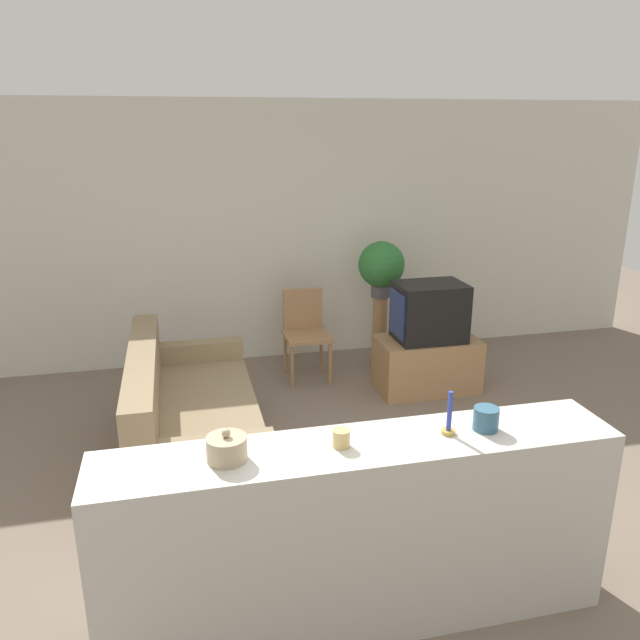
% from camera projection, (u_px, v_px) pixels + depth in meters
% --- Properties ---
extents(ground_plane, '(14.00, 14.00, 0.00)m').
position_uv_depth(ground_plane, '(334.00, 556.00, 3.72)').
color(ground_plane, '#756656').
extents(wall_back, '(9.00, 0.06, 2.70)m').
position_uv_depth(wall_back, '(253.00, 235.00, 6.49)').
color(wall_back, beige).
rests_on(wall_back, ground_plane).
extents(couch, '(0.91, 1.96, 0.89)m').
position_uv_depth(couch, '(190.00, 423.00, 4.68)').
color(couch, '#847051').
rests_on(couch, ground_plane).
extents(tv_stand, '(0.95, 0.52, 0.51)m').
position_uv_depth(tv_stand, '(427.00, 364.00, 5.96)').
color(tv_stand, '#9E754C').
rests_on(tv_stand, ground_plane).
extents(television, '(0.64, 0.46, 0.54)m').
position_uv_depth(television, '(429.00, 312.00, 5.80)').
color(television, black).
rests_on(television, tv_stand).
extents(wooden_chair, '(0.44, 0.44, 0.88)m').
position_uv_depth(wooden_chair, '(306.00, 329.00, 6.22)').
color(wooden_chair, '#9E754C').
rests_on(wooden_chair, ground_plane).
extents(plant_stand, '(0.15, 0.15, 0.74)m').
position_uv_depth(plant_stand, '(379.00, 330.00, 6.58)').
color(plant_stand, '#9E754C').
rests_on(plant_stand, ground_plane).
extents(potted_plant, '(0.48, 0.48, 0.58)m').
position_uv_depth(potted_plant, '(381.00, 266.00, 6.37)').
color(potted_plant, '#4C4C51').
rests_on(potted_plant, plant_stand).
extents(foreground_counter, '(2.55, 0.44, 1.01)m').
position_uv_depth(foreground_counter, '(360.00, 534.00, 3.11)').
color(foreground_counter, beige).
rests_on(foreground_counter, ground_plane).
extents(decorative_bowl, '(0.19, 0.19, 0.15)m').
position_uv_depth(decorative_bowl, '(227.00, 448.00, 2.80)').
color(decorative_bowl, tan).
rests_on(decorative_bowl, foreground_counter).
extents(candle_jar, '(0.08, 0.08, 0.09)m').
position_uv_depth(candle_jar, '(341.00, 438.00, 2.92)').
color(candle_jar, tan).
rests_on(candle_jar, foreground_counter).
extents(candlestick, '(0.07, 0.07, 0.22)m').
position_uv_depth(candlestick, '(449.00, 421.00, 3.03)').
color(candlestick, '#B7933D').
rests_on(candlestick, foreground_counter).
extents(coffee_tin, '(0.13, 0.13, 0.12)m').
position_uv_depth(coffee_tin, '(486.00, 419.00, 3.07)').
color(coffee_tin, '#335B75').
rests_on(coffee_tin, foreground_counter).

